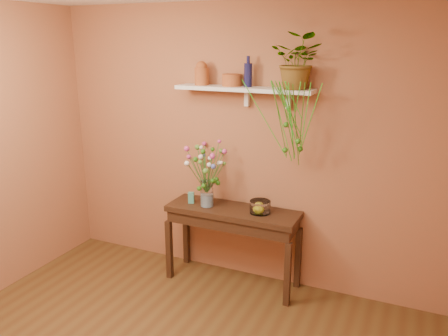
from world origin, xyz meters
TOP-DOWN VIEW (x-y plane):
  - room at (0.00, 0.00)m, footprint 4.04×4.04m
  - sideboard at (-0.01, 1.77)m, footprint 1.29×0.41m
  - wall_shelf at (0.06, 1.87)m, footprint 1.30×0.24m
  - terracotta_jug at (-0.38, 1.88)m, footprint 0.16×0.16m
  - terracotta_pot at (-0.08, 1.90)m, footprint 0.21×0.21m
  - blue_bottle at (0.08, 1.90)m, footprint 0.10×0.10m
  - spider_plant at (0.55, 1.86)m, footprint 0.46×0.40m
  - plant_fronds at (0.55, 1.72)m, footprint 0.71×0.35m
  - glass_vase at (-0.27, 1.74)m, footprint 0.12×0.12m
  - bouquet at (-0.26, 1.73)m, footprint 0.42×0.50m
  - glass_bowl at (0.27, 1.78)m, footprint 0.20×0.20m
  - lemon at (0.26, 1.76)m, footprint 0.08×0.08m
  - carton at (-0.45, 1.75)m, footprint 0.07×0.06m

SIDE VIEW (x-z plane):
  - sideboard at x=-0.01m, z-range 0.28..1.06m
  - lemon at x=0.26m, z-range 0.79..0.87m
  - glass_bowl at x=0.27m, z-range 0.78..0.90m
  - carton at x=-0.45m, z-range 0.78..0.90m
  - glass_vase at x=-0.27m, z-range 0.76..1.02m
  - bouquet at x=-0.26m, z-range 0.96..1.48m
  - room at x=0.00m, z-range 0.00..2.70m
  - plant_fronds at x=0.55m, z-range 1.27..2.00m
  - wall_shelf at x=0.06m, z-range 1.82..2.01m
  - terracotta_pot at x=-0.08m, z-range 1.94..2.05m
  - terracotta_jug at x=-0.38m, z-range 1.93..2.15m
  - blue_bottle at x=0.08m, z-range 1.91..2.19m
  - spider_plant at x=0.55m, z-range 1.94..2.41m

